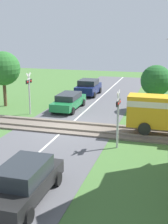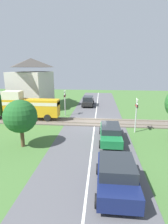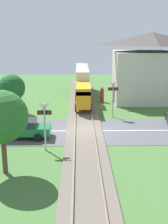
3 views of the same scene
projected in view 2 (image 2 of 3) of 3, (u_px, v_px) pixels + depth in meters
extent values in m
plane|color=#426B33|center=(95.00, 123.00, 19.43)|extent=(60.00, 60.00, 0.00)
cube|color=#515156|center=(95.00, 123.00, 19.43)|extent=(48.00, 6.40, 0.02)
cube|color=silver|center=(95.00, 123.00, 19.42)|extent=(48.00, 0.12, 0.00)
cube|color=#665B51|center=(95.00, 122.00, 19.41)|extent=(2.80, 48.00, 0.12)
cube|color=slate|center=(95.00, 123.00, 18.69)|extent=(0.10, 48.00, 0.12)
cube|color=slate|center=(95.00, 119.00, 20.08)|extent=(0.10, 48.00, 0.12)
cube|color=gold|center=(32.00, 108.00, 19.72)|extent=(1.35, 6.18, 1.90)
cube|color=beige|center=(31.00, 103.00, 19.59)|extent=(1.37, 6.18, 0.36)
cube|color=beige|center=(13.00, 95.00, 19.57)|extent=(1.35, 1.98, 0.90)
cylinder|color=black|center=(47.00, 118.00, 19.07)|extent=(0.14, 0.76, 0.76)
cylinder|color=black|center=(51.00, 114.00, 20.46)|extent=(0.14, 0.76, 0.76)
cylinder|color=black|center=(13.00, 117.00, 19.44)|extent=(0.14, 0.76, 0.76)
cylinder|color=black|center=(19.00, 114.00, 20.83)|extent=(0.14, 0.76, 0.76)
cube|color=#197038|center=(110.00, 134.00, 14.52)|extent=(4.59, 1.63, 0.60)
cube|color=#23282D|center=(110.00, 128.00, 14.40)|extent=(2.53, 1.50, 0.45)
cylinder|color=black|center=(100.00, 131.00, 16.12)|extent=(0.60, 0.18, 0.60)
cylinder|color=black|center=(118.00, 131.00, 15.96)|extent=(0.60, 0.18, 0.60)
cylinder|color=black|center=(100.00, 144.00, 13.23)|extent=(0.60, 0.18, 0.60)
cylinder|color=black|center=(122.00, 145.00, 13.08)|extent=(0.60, 0.18, 0.60)
cube|color=black|center=(88.00, 102.00, 28.11)|extent=(4.31, 1.63, 0.57)
cube|color=#23282D|center=(88.00, 98.00, 27.96)|extent=(2.37, 1.50, 0.63)
cylinder|color=black|center=(93.00, 106.00, 26.75)|extent=(0.60, 0.18, 0.60)
cylinder|color=black|center=(82.00, 105.00, 26.90)|extent=(0.60, 0.18, 0.60)
cylinder|color=black|center=(93.00, 102.00, 29.45)|extent=(0.60, 0.18, 0.60)
cylinder|color=black|center=(84.00, 102.00, 29.60)|extent=(0.60, 0.18, 0.60)
cube|color=#141E4C|center=(116.00, 177.00, 8.62)|extent=(3.83, 1.85, 0.74)
cube|color=#23282D|center=(117.00, 166.00, 8.46)|extent=(2.11, 1.70, 0.53)
cylinder|color=black|center=(98.00, 169.00, 10.00)|extent=(0.60, 0.18, 0.60)
cylinder|color=black|center=(131.00, 171.00, 9.82)|extent=(0.60, 0.18, 0.60)
cylinder|color=black|center=(97.00, 201.00, 7.59)|extent=(0.60, 0.18, 0.60)
cylinder|color=black|center=(140.00, 204.00, 7.42)|extent=(0.60, 0.18, 0.60)
cylinder|color=#B7B7B7|center=(136.00, 116.00, 16.17)|extent=(0.12, 0.12, 3.13)
cube|color=black|center=(137.00, 106.00, 15.92)|extent=(0.90, 0.08, 0.28)
sphere|color=red|center=(137.00, 106.00, 15.66)|extent=(0.18, 0.18, 0.18)
sphere|color=red|center=(136.00, 105.00, 16.19)|extent=(0.18, 0.18, 0.18)
cube|color=silver|center=(137.00, 102.00, 15.85)|extent=(0.72, 0.04, 0.72)
cube|color=silver|center=(137.00, 102.00, 15.85)|extent=(0.72, 0.04, 0.72)
cylinder|color=#B7B7B7|center=(65.00, 104.00, 21.92)|extent=(0.12, 0.12, 3.13)
cube|color=black|center=(65.00, 96.00, 21.68)|extent=(0.90, 0.08, 0.28)
sphere|color=red|center=(65.00, 95.00, 21.94)|extent=(0.18, 0.18, 0.18)
sphere|color=red|center=(64.00, 96.00, 21.42)|extent=(0.18, 0.18, 0.18)
cube|color=silver|center=(65.00, 93.00, 21.60)|extent=(0.72, 0.04, 0.72)
cube|color=silver|center=(65.00, 93.00, 21.60)|extent=(0.72, 0.04, 0.72)
cube|color=beige|center=(33.00, 90.00, 26.58)|extent=(7.58, 4.55, 5.37)
pyramid|color=#47423D|center=(31.00, 63.00, 25.61)|extent=(8.18, 4.92, 1.30)
cube|color=#472D1E|center=(23.00, 105.00, 23.31)|extent=(0.06, 1.10, 2.10)
cylinder|color=#B2282D|center=(19.00, 110.00, 22.19)|extent=(0.41, 0.41, 1.40)
sphere|color=#936B4C|center=(18.00, 104.00, 21.98)|extent=(0.26, 0.26, 0.26)
cylinder|color=brown|center=(41.00, 97.00, 33.27)|extent=(0.28, 0.28, 1.15)
sphere|color=#286628|center=(41.00, 89.00, 32.92)|extent=(1.99, 1.99, 1.99)
cylinder|color=brown|center=(22.00, 138.00, 13.40)|extent=(0.28, 0.28, 1.37)
sphere|color=#1E5623|center=(20.00, 116.00, 12.98)|extent=(2.48, 2.48, 2.48)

